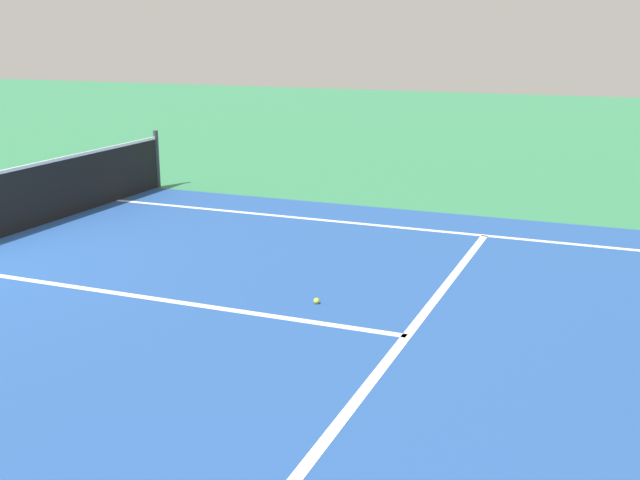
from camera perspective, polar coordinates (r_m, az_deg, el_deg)
The scene contains 4 objects.
line_sideline_right at distance 11.58m, azimuth 9.76°, elevation 0.54°, with size 0.10×11.89×0.01m, color white.
line_service_near at distance 7.68m, azimuth 6.36°, elevation -7.00°, with size 8.22×0.10×0.01m, color white.
line_center_service at distance 9.01m, azimuth -13.66°, elevation -3.95°, with size 0.10×6.40×0.01m, color white.
tennis_ball_mid_court at distance 8.49m, azimuth -0.26°, elevation -4.48°, with size 0.07×0.07×0.07m, color #CCE033.
Camera 1 is at (-6.86, -8.27, 2.90)m, focal length 43.68 mm.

